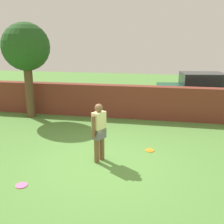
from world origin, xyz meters
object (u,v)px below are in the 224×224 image
(tree, at_px, (26,48))
(frisbee_pink, at_px, (22,185))
(frisbee_orange, at_px, (150,150))
(person, at_px, (99,130))
(car, at_px, (202,90))

(tree, relative_size, frisbee_pink, 14.63)
(tree, relative_size, frisbee_orange, 14.63)
(person, bearing_deg, car, -0.35)
(tree, xyz_separation_m, frisbee_orange, (5.29, -2.72, -2.90))
(frisbee_pink, bearing_deg, frisbee_orange, 42.92)
(car, bearing_deg, tree, -165.59)
(person, bearing_deg, tree, 73.94)
(person, height_order, frisbee_orange, person)
(tree, height_order, frisbee_orange, tree)
(car, bearing_deg, frisbee_pink, -128.54)
(tree, distance_m, frisbee_pink, 6.54)
(car, bearing_deg, frisbee_orange, -118.42)
(tree, xyz_separation_m, car, (7.43, 3.10, -2.04))
(car, bearing_deg, person, -125.30)
(car, distance_m, frisbee_pink, 9.75)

